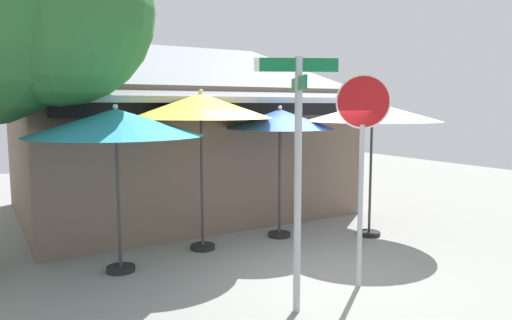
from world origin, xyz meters
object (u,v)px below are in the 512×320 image
Objects in this scene: stop_sign at (362,142)px; patio_umbrella_ivory_far_right at (372,113)px; street_sign_post at (298,158)px; patio_umbrella_royal_blue_right at (280,120)px; patio_umbrella_mustard_center at (201,107)px; patio_umbrella_teal_left at (116,123)px.

stop_sign is 2.78m from patio_umbrella_ivory_far_right.
street_sign_post is 3.42m from patio_umbrella_royal_blue_right.
patio_umbrella_royal_blue_right is 0.95× the size of patio_umbrella_ivory_far_right.
patio_umbrella_royal_blue_right is (1.64, -0.02, -0.26)m from patio_umbrella_mustard_center.
patio_umbrella_royal_blue_right is (1.70, 2.94, 0.34)m from street_sign_post.
patio_umbrella_ivory_far_right is (4.78, -0.48, 0.13)m from patio_umbrella_teal_left.
patio_umbrella_royal_blue_right is at bearing 80.49° from stop_sign.
patio_umbrella_mustard_center is 1.06× the size of patio_umbrella_ivory_far_right.
patio_umbrella_mustard_center is (-1.18, 2.74, 0.48)m from stop_sign.
street_sign_post is 1.17× the size of patio_umbrella_ivory_far_right.
street_sign_post is at bearing -170.24° from stop_sign.
stop_sign is at bearing -137.22° from patio_umbrella_ivory_far_right.
patio_umbrella_royal_blue_right is (0.46, 2.73, 0.22)m from stop_sign.
patio_umbrella_mustard_center is at bearing 13.95° from patio_umbrella_teal_left.
patio_umbrella_ivory_far_right is at bearing -5.74° from patio_umbrella_teal_left.
stop_sign reaches higher than patio_umbrella_ivory_far_right.
stop_sign is 1.11× the size of patio_umbrella_ivory_far_right.
patio_umbrella_teal_left is at bearing -166.05° from patio_umbrella_mustard_center.
patio_umbrella_mustard_center reaches higher than patio_umbrella_ivory_far_right.
street_sign_post reaches higher than patio_umbrella_teal_left.
patio_umbrella_teal_left is at bearing 139.52° from stop_sign.
patio_umbrella_mustard_center reaches higher than patio_umbrella_royal_blue_right.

